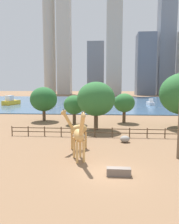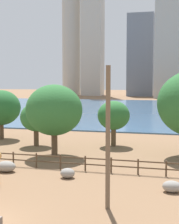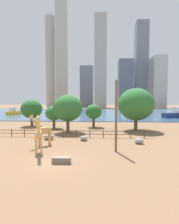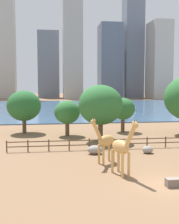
% 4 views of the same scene
% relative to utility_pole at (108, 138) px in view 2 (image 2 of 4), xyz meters
% --- Properties ---
extents(ground_plane, '(400.00, 400.00, 0.00)m').
position_rel_utility_pole_xyz_m(ground_plane, '(-6.36, 76.02, -4.29)').
color(ground_plane, brown).
extents(harbor_water, '(180.00, 86.00, 0.20)m').
position_rel_utility_pole_xyz_m(harbor_water, '(-6.36, 73.02, -4.19)').
color(harbor_water, '#3D6084').
rests_on(harbor_water, ground).
extents(utility_pole, '(0.28, 0.28, 8.57)m').
position_rel_utility_pole_xyz_m(utility_pole, '(0.00, 0.00, 0.00)').
color(utility_pole, brown).
rests_on(utility_pole, ground).
extents(boulder_near_fence, '(1.66, 1.23, 0.92)m').
position_rel_utility_pole_xyz_m(boulder_near_fence, '(-10.01, 6.04, -3.82)').
color(boulder_near_fence, gray).
rests_on(boulder_near_fence, ground).
extents(boulder_by_pole, '(1.32, 1.06, 0.80)m').
position_rel_utility_pole_xyz_m(boulder_by_pole, '(3.68, 4.12, -3.89)').
color(boulder_by_pole, gray).
rests_on(boulder_by_pole, ground).
extents(boulder_small, '(1.16, 1.05, 0.78)m').
position_rel_utility_pole_xyz_m(boulder_small, '(-4.40, 5.60, -3.89)').
color(boulder_small, gray).
rests_on(boulder_small, ground).
extents(enclosure_fence, '(26.12, 0.14, 1.30)m').
position_rel_utility_pole_xyz_m(enclosure_fence, '(-6.62, 8.02, -3.52)').
color(enclosure_fence, '#4C3826').
rests_on(enclosure_fence, ground).
extents(tree_center_broad, '(3.79, 3.79, 5.35)m').
position_rel_utility_pole_xyz_m(tree_center_broad, '(-3.41, 19.81, -0.68)').
color(tree_center_broad, brown).
rests_on(tree_center_broad, ground).
extents(tree_right_tall, '(5.74, 5.74, 7.32)m').
position_rel_utility_pole_xyz_m(tree_right_tall, '(-8.21, 12.85, 0.43)').
color(tree_right_tall, brown).
rests_on(tree_right_tall, ground).
extents(tree_left_small, '(3.69, 3.69, 5.09)m').
position_rel_utility_pole_xyz_m(tree_left_small, '(-12.25, 17.48, -0.90)').
color(tree_left_small, brown).
rests_on(tree_left_small, ground).
extents(tree_right_small, '(5.12, 5.12, 6.49)m').
position_rel_utility_pole_xyz_m(tree_right_small, '(-18.60, 20.71, -0.12)').
color(tree_right_small, brown).
rests_on(tree_right_small, ground).
extents(skyline_tower_needle, '(13.10, 11.10, 41.22)m').
position_rel_utility_pole_xyz_m(skyline_tower_needle, '(-15.50, 157.29, 16.33)').
color(skyline_tower_needle, slate).
rests_on(skyline_tower_needle, ground).
extents(skyline_tower_glass, '(9.92, 9.92, 93.64)m').
position_rel_utility_pole_xyz_m(skyline_tower_glass, '(-54.22, 162.24, 42.54)').
color(skyline_tower_glass, '#ADA89E').
rests_on(skyline_tower_glass, ground).
extents(skyline_tower_short, '(10.80, 12.49, 82.59)m').
position_rel_utility_pole_xyz_m(skyline_tower_short, '(-1.71, 139.87, 37.01)').
color(skyline_tower_short, '#ADA89E').
rests_on(skyline_tower_short, ground).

